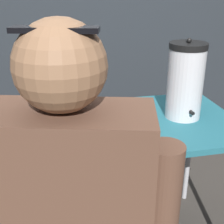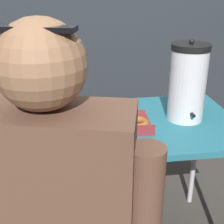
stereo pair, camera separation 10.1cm
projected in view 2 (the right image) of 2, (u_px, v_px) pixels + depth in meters
folding_table at (118, 134)px, 1.54m from camera, size 1.18×0.66×0.76m
donut_box at (94, 122)px, 1.48m from camera, size 0.53×0.30×0.05m
coffee_urn at (188, 83)px, 1.49m from camera, size 0.18×0.20×0.40m
cell_phone at (16, 142)px, 1.33m from camera, size 0.13×0.16×0.01m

